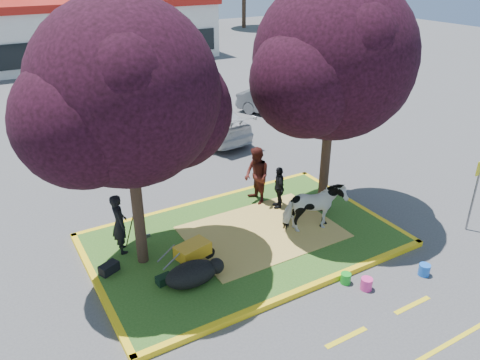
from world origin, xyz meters
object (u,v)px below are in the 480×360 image
wheelbarrow (193,250)px  bucket_blue (424,270)px  car_silver (77,137)px  bucket_green (346,278)px  cow (314,208)px  sign_post (477,185)px  bucket_pink (366,284)px  handler (119,224)px  calf (192,274)px

wheelbarrow → bucket_blue: (4.88, -3.16, -0.40)m
car_silver → wheelbarrow: bearing=93.0°
bucket_green → car_silver: bearing=107.4°
cow → wheelbarrow: (-3.61, 0.26, -0.32)m
sign_post → bucket_green: sign_post is taller
bucket_pink → car_silver: car_silver is taller
car_silver → bucket_blue: bearing=112.8°
sign_post → cow: bearing=152.8°
sign_post → handler: bearing=156.7°
calf → sign_post: 8.30m
handler → bucket_green: (4.34, -3.91, -0.84)m
bucket_blue → car_silver: 13.66m
calf → bucket_blue: size_ratio=4.34×
cow → calf: 4.05m
calf → bucket_green: 3.75m
cow → handler: size_ratio=1.03×
bucket_green → bucket_pink: 0.51m
calf → handler: size_ratio=0.79×
calf → car_silver: bearing=95.5°
bucket_pink → car_silver: (-3.94, 12.13, 0.57)m
bucket_pink → car_silver: size_ratio=0.07×
handler → sign_post: 9.86m
cow → handler: (-5.00, 1.76, 0.11)m
bucket_green → bucket_pink: size_ratio=0.90×
sign_post → bucket_blue: 3.22m
bucket_pink → bucket_blue: bucket_pink is taller
handler → bucket_blue: handler is taller
bucket_pink → bucket_blue: bearing=-10.9°
wheelbarrow → bucket_pink: bearing=-54.9°
bucket_pink → cow: bearing=81.4°
bucket_blue → bucket_green: bearing=158.7°
handler → car_silver: bearing=-2.2°
handler → bucket_pink: 6.38m
bucket_blue → cow: bearing=113.5°
calf → handler: (-1.00, 2.22, 0.55)m
handler → bucket_green: size_ratio=6.07×
cow → car_silver: size_ratio=0.39×
wheelbarrow → sign_post: 8.09m
bucket_pink → car_silver: bearing=108.0°
bucket_blue → car_silver: car_silver is taller
handler → bucket_green: 5.90m
sign_post → bucket_pink: sign_post is taller
wheelbarrow → handler: bearing=119.2°
bucket_green → car_silver: (-3.67, 11.70, 0.58)m
handler → wheelbarrow: (1.38, -1.50, -0.43)m
calf → sign_post: size_ratio=0.56×
wheelbarrow → car_silver: bearing=80.9°
cow → wheelbarrow: bearing=98.5°
handler → car_silver: 7.83m
cow → bucket_green: bearing=175.7°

